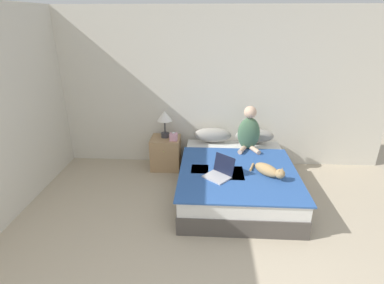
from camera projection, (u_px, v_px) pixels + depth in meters
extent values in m
cube|color=beige|center=(208.00, 90.00, 4.85)|extent=(5.82, 0.05, 2.55)
cube|color=#4C4742|center=(236.00, 186.00, 4.31)|extent=(1.53, 1.95, 0.24)
cube|color=silver|center=(237.00, 172.00, 4.23)|extent=(1.51, 1.92, 0.19)
cube|color=#2D569E|center=(238.00, 172.00, 4.01)|extent=(1.58, 1.56, 0.02)
cube|color=#B2BC70|center=(236.00, 173.00, 3.97)|extent=(0.20, 0.39, 0.01)
cube|color=#B2BC70|center=(200.00, 169.00, 4.08)|extent=(0.23, 0.26, 0.01)
ellipsoid|color=gray|center=(212.00, 135.00, 4.93)|extent=(0.62, 0.22, 0.24)
ellipsoid|color=gray|center=(255.00, 136.00, 4.89)|extent=(0.62, 0.22, 0.24)
ellipsoid|color=#476B4C|center=(249.00, 133.00, 4.61)|extent=(0.34, 0.19, 0.51)
sphere|color=#DBB293|center=(250.00, 112.00, 4.48)|extent=(0.19, 0.19, 0.19)
cylinder|color=#DBB293|center=(242.00, 149.00, 4.59)|extent=(0.16, 0.25, 0.07)
cylinder|color=#DBB293|center=(255.00, 150.00, 4.58)|extent=(0.16, 0.25, 0.07)
ellipsoid|color=tan|center=(267.00, 170.00, 3.89)|extent=(0.36, 0.38, 0.15)
sphere|color=tan|center=(280.00, 174.00, 3.73)|extent=(0.12, 0.12, 0.12)
cone|color=tan|center=(282.00, 170.00, 3.73)|extent=(0.06, 0.06, 0.06)
cone|color=tan|center=(279.00, 171.00, 3.70)|extent=(0.06, 0.06, 0.06)
cylinder|color=tan|center=(252.00, 167.00, 4.09)|extent=(0.09, 0.20, 0.03)
cube|color=#B7B7BC|center=(217.00, 177.00, 3.85)|extent=(0.39, 0.39, 0.02)
cube|color=black|center=(224.00, 164.00, 3.90)|extent=(0.27, 0.25, 0.24)
cube|color=tan|center=(166.00, 153.00, 5.01)|extent=(0.48, 0.42, 0.53)
sphere|color=tan|center=(164.00, 152.00, 4.76)|extent=(0.03, 0.03, 0.03)
cylinder|color=#38383D|center=(165.00, 135.00, 4.93)|extent=(0.13, 0.13, 0.08)
cylinder|color=#38383D|center=(165.00, 127.00, 4.88)|extent=(0.02, 0.02, 0.21)
cone|color=white|center=(164.00, 116.00, 4.80)|extent=(0.24, 0.24, 0.16)
cube|color=#E09EB2|center=(174.00, 137.00, 4.80)|extent=(0.12, 0.12, 0.11)
ellipsoid|color=white|center=(173.00, 133.00, 4.78)|extent=(0.06, 0.04, 0.03)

